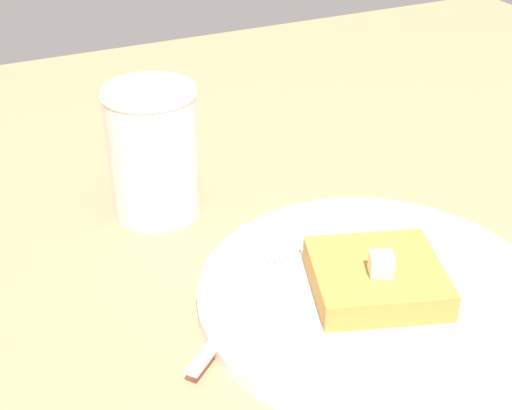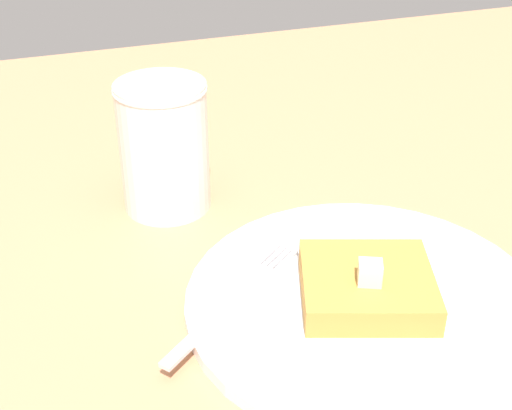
# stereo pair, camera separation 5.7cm
# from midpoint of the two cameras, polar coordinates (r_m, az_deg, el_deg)

# --- Properties ---
(table_surface) EXTENTS (1.26, 1.26, 0.03)m
(table_surface) POSITION_cam_midpoint_polar(r_m,az_deg,el_deg) (0.58, 7.94, -7.19)
(table_surface) COLOR tan
(table_surface) RESTS_ON ground
(plate) EXTENTS (0.27, 0.27, 0.01)m
(plate) POSITION_cam_midpoint_polar(r_m,az_deg,el_deg) (0.54, 6.49, -7.19)
(plate) COLOR white
(plate) RESTS_ON table_surface
(toast_slice_center) EXTENTS (0.12, 0.11, 0.02)m
(toast_slice_center) POSITION_cam_midpoint_polar(r_m,az_deg,el_deg) (0.54, 6.59, -5.87)
(toast_slice_center) COLOR #BB8237
(toast_slice_center) RESTS_ON plate
(butter_pat_primary) EXTENTS (0.02, 0.02, 0.02)m
(butter_pat_primary) POSITION_cam_midpoint_polar(r_m,az_deg,el_deg) (0.52, 6.87, -4.84)
(butter_pat_primary) COLOR #F8EEC9
(butter_pat_primary) RESTS_ON toast_slice_center
(fork) EXTENTS (0.13, 0.11, 0.00)m
(fork) POSITION_cam_midpoint_polar(r_m,az_deg,el_deg) (0.53, -3.43, -7.29)
(fork) COLOR silver
(fork) RESTS_ON plate
(syrup_jar) EXTENTS (0.08, 0.08, 0.12)m
(syrup_jar) POSITION_cam_midpoint_polar(r_m,az_deg,el_deg) (0.64, -10.76, 3.79)
(syrup_jar) COLOR #56250E
(syrup_jar) RESTS_ON table_surface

